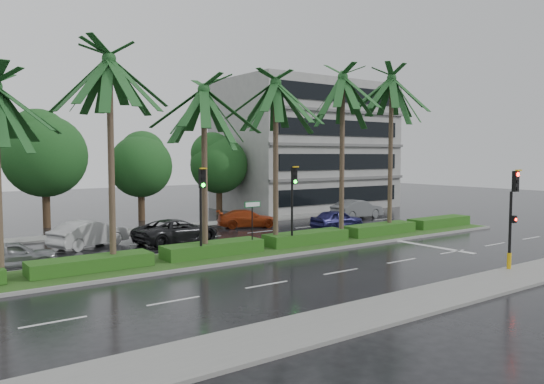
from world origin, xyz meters
TOP-DOWN VIEW (x-y plane):
  - ground at (0.00, 0.00)m, footprint 120.00×120.00m
  - near_sidewalk at (0.00, -10.20)m, footprint 40.00×2.40m
  - far_sidewalk at (0.00, 12.00)m, footprint 40.00×2.00m
  - median at (0.00, 1.00)m, footprint 36.00×4.00m
  - hedge at (0.00, 1.00)m, footprint 35.20×1.40m
  - lane_markings at (3.04, -0.43)m, footprint 34.00×13.06m
  - palm_row at (-1.24, 1.02)m, footprint 26.30×4.20m
  - signal_near at (6.00, -9.39)m, footprint 0.34×0.45m
  - signal_median_left at (-4.00, 0.30)m, footprint 0.34×0.42m
  - signal_median_right at (1.50, 0.30)m, footprint 0.34×0.42m
  - street_sign at (-1.00, 0.48)m, footprint 0.95×0.09m
  - bg_trees at (0.99, 17.59)m, footprint 32.85×5.76m
  - building at (17.00, 18.00)m, footprint 16.00×10.00m
  - car_silver at (-11.50, 4.08)m, footprint 1.93×3.85m
  - car_white at (-7.00, 7.80)m, footprint 3.20×4.75m
  - car_darkgrey at (-2.50, 6.12)m, footprint 3.12×5.38m
  - car_red at (4.50, 9.30)m, footprint 3.21×4.62m
  - car_blue at (9.00, 4.94)m, footprint 1.67×3.99m
  - car_grey at (14.52, 8.49)m, footprint 1.74×4.65m

SIDE VIEW (x-z plane):
  - ground at x=0.00m, z-range 0.00..0.00m
  - lane_markings at x=3.04m, z-range 0.00..0.01m
  - near_sidewalk at x=0.00m, z-range 0.00..0.12m
  - far_sidewalk at x=0.00m, z-range 0.00..0.12m
  - median at x=0.00m, z-range 0.00..0.16m
  - hedge at x=0.00m, z-range 0.15..0.75m
  - car_red at x=4.50m, z-range 0.00..1.24m
  - car_silver at x=-11.50m, z-range 0.00..1.26m
  - car_blue at x=9.00m, z-range 0.00..1.35m
  - car_darkgrey at x=-2.50m, z-range 0.00..1.41m
  - car_white at x=-7.00m, z-range 0.00..1.48m
  - car_grey at x=14.52m, z-range 0.00..1.52m
  - street_sign at x=-1.00m, z-range 0.82..3.42m
  - signal_near at x=6.00m, z-range 0.32..4.68m
  - signal_median_left at x=-4.00m, z-range 0.82..5.18m
  - signal_median_right at x=1.50m, z-range 0.82..5.18m
  - bg_trees at x=0.99m, z-range 0.67..8.99m
  - building at x=17.00m, z-range 0.00..12.00m
  - palm_row at x=-1.24m, z-range 2.98..13.57m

